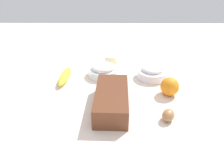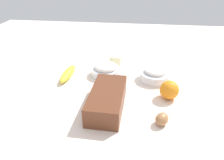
{
  "view_description": "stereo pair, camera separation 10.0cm",
  "coord_description": "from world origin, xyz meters",
  "px_view_note": "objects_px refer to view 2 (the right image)",
  "views": [
    {
      "loc": [
        -0.87,
        -0.01,
        0.53
      ],
      "look_at": [
        0.0,
        0.0,
        0.04
      ],
      "focal_mm": 34.21,
      "sensor_mm": 36.0,
      "label": 1
    },
    {
      "loc": [
        -0.87,
        -0.11,
        0.53
      ],
      "look_at": [
        0.0,
        0.0,
        0.04
      ],
      "focal_mm": 34.21,
      "sensor_mm": 36.0,
      "label": 2
    }
  ],
  "objects_px": {
    "sugar_bowl": "(155,74)",
    "butter_block": "(117,60)",
    "banana": "(68,74)",
    "flour_bowl": "(106,70)",
    "egg_near_butter": "(162,119)",
    "orange_fruit": "(169,90)",
    "loaf_pan": "(108,99)"
  },
  "relations": [
    {
      "from": "butter_block",
      "to": "egg_near_butter",
      "type": "relative_size",
      "value": 1.54
    },
    {
      "from": "sugar_bowl",
      "to": "banana",
      "type": "bearing_deg",
      "value": 93.48
    },
    {
      "from": "sugar_bowl",
      "to": "egg_near_butter",
      "type": "height_order",
      "value": "sugar_bowl"
    },
    {
      "from": "flour_bowl",
      "to": "butter_block",
      "type": "relative_size",
      "value": 1.7
    },
    {
      "from": "butter_block",
      "to": "orange_fruit",
      "type": "bearing_deg",
      "value": -140.78
    },
    {
      "from": "loaf_pan",
      "to": "banana",
      "type": "xyz_separation_m",
      "value": [
        0.23,
        0.24,
        -0.02
      ]
    },
    {
      "from": "banana",
      "to": "orange_fruit",
      "type": "distance_m",
      "value": 0.51
    },
    {
      "from": "flour_bowl",
      "to": "orange_fruit",
      "type": "relative_size",
      "value": 1.84
    },
    {
      "from": "butter_block",
      "to": "egg_near_butter",
      "type": "distance_m",
      "value": 0.55
    },
    {
      "from": "loaf_pan",
      "to": "banana",
      "type": "height_order",
      "value": "loaf_pan"
    },
    {
      "from": "sugar_bowl",
      "to": "butter_block",
      "type": "height_order",
      "value": "sugar_bowl"
    },
    {
      "from": "orange_fruit",
      "to": "banana",
      "type": "bearing_deg",
      "value": 74.91
    },
    {
      "from": "orange_fruit",
      "to": "egg_near_butter",
      "type": "xyz_separation_m",
      "value": [
        -0.18,
        0.04,
        -0.02
      ]
    },
    {
      "from": "sugar_bowl",
      "to": "orange_fruit",
      "type": "height_order",
      "value": "orange_fruit"
    },
    {
      "from": "flour_bowl",
      "to": "banana",
      "type": "xyz_separation_m",
      "value": [
        -0.05,
        0.19,
        -0.01
      ]
    },
    {
      "from": "loaf_pan",
      "to": "banana",
      "type": "bearing_deg",
      "value": 47.57
    },
    {
      "from": "sugar_bowl",
      "to": "butter_block",
      "type": "xyz_separation_m",
      "value": [
        0.16,
        0.21,
        -0.0
      ]
    },
    {
      "from": "flour_bowl",
      "to": "banana",
      "type": "relative_size",
      "value": 0.8
    },
    {
      "from": "sugar_bowl",
      "to": "egg_near_butter",
      "type": "bearing_deg",
      "value": -178.47
    },
    {
      "from": "flour_bowl",
      "to": "orange_fruit",
      "type": "xyz_separation_m",
      "value": [
        -0.18,
        -0.31,
        0.01
      ]
    },
    {
      "from": "sugar_bowl",
      "to": "egg_near_butter",
      "type": "relative_size",
      "value": 2.62
    },
    {
      "from": "flour_bowl",
      "to": "sugar_bowl",
      "type": "bearing_deg",
      "value": -94.71
    },
    {
      "from": "orange_fruit",
      "to": "egg_near_butter",
      "type": "distance_m",
      "value": 0.18
    },
    {
      "from": "sugar_bowl",
      "to": "flour_bowl",
      "type": "bearing_deg",
      "value": 85.29
    },
    {
      "from": "sugar_bowl",
      "to": "orange_fruit",
      "type": "xyz_separation_m",
      "value": [
        -0.16,
        -0.05,
        0.01
      ]
    },
    {
      "from": "flour_bowl",
      "to": "egg_near_butter",
      "type": "height_order",
      "value": "flour_bowl"
    },
    {
      "from": "orange_fruit",
      "to": "flour_bowl",
      "type": "bearing_deg",
      "value": 59.27
    },
    {
      "from": "banana",
      "to": "sugar_bowl",
      "type": "bearing_deg",
      "value": -86.52
    },
    {
      "from": "sugar_bowl",
      "to": "banana",
      "type": "height_order",
      "value": "sugar_bowl"
    },
    {
      "from": "sugar_bowl",
      "to": "orange_fruit",
      "type": "bearing_deg",
      "value": -161.95
    },
    {
      "from": "loaf_pan",
      "to": "sugar_bowl",
      "type": "xyz_separation_m",
      "value": [
        0.26,
        -0.2,
        -0.01
      ]
    },
    {
      "from": "loaf_pan",
      "to": "flour_bowl",
      "type": "relative_size",
      "value": 1.86
    }
  ]
}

